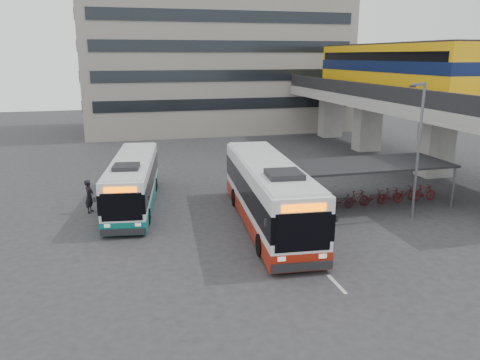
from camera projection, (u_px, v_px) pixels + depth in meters
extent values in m
plane|color=#28282B|center=(238.00, 235.00, 23.35)|extent=(120.00, 120.00, 0.00)
cube|color=gray|center=(436.00, 145.00, 34.31)|extent=(2.20, 1.60, 4.60)
cube|color=gray|center=(367.00, 126.00, 43.67)|extent=(2.20, 1.60, 4.60)
cube|color=gray|center=(331.00, 116.00, 51.15)|extent=(2.20, 1.60, 4.60)
cube|color=gray|center=(407.00, 102.00, 37.34)|extent=(8.00, 32.00, 0.90)
cube|color=black|center=(366.00, 90.00, 36.18)|extent=(0.35, 32.00, 1.10)
cube|color=black|center=(449.00, 89.00, 37.98)|extent=(0.35, 32.00, 1.10)
cube|color=#D89C0C|center=(387.00, 68.00, 39.82)|extent=(2.90, 20.00, 3.90)
cube|color=#0A1539|center=(387.00, 66.00, 39.77)|extent=(2.98, 20.02, 0.90)
cube|color=black|center=(388.00, 56.00, 39.56)|extent=(2.96, 19.20, 0.70)
cube|color=black|center=(389.00, 45.00, 39.32)|extent=(2.70, 19.60, 0.25)
cylinder|color=#595B60|center=(278.00, 183.00, 28.41)|extent=(0.12, 0.12, 2.40)
cylinder|color=#595B60|center=(416.00, 173.00, 30.71)|extent=(0.12, 0.12, 2.40)
cylinder|color=#595B60|center=(299.00, 200.00, 25.04)|extent=(0.12, 0.12, 2.40)
cylinder|color=#595B60|center=(453.00, 188.00, 27.34)|extent=(0.12, 0.12, 2.40)
cube|color=black|center=(365.00, 164.00, 27.55)|extent=(10.00, 4.00, 0.12)
imported|color=black|center=(300.00, 202.00, 27.11)|extent=(1.71, 0.60, 0.90)
imported|color=black|center=(319.00, 200.00, 27.37)|extent=(1.66, 0.47, 1.00)
imported|color=black|center=(337.00, 199.00, 27.66)|extent=(1.71, 0.60, 0.90)
imported|color=black|center=(354.00, 197.00, 27.92)|extent=(1.66, 0.47, 1.00)
imported|color=#350C0F|center=(371.00, 196.00, 28.21)|extent=(1.71, 0.60, 0.90)
imported|color=#3F0C0F|center=(388.00, 194.00, 28.47)|extent=(1.66, 0.47, 1.00)
imported|color=#490C0F|center=(405.00, 194.00, 28.75)|extent=(1.71, 0.60, 0.90)
imported|color=#540C0F|center=(421.00, 192.00, 29.01)|extent=(1.66, 0.47, 1.00)
cube|color=gray|center=(213.00, 22.00, 55.25)|extent=(30.00, 15.00, 25.00)
cube|color=beige|center=(337.00, 284.00, 18.33)|extent=(0.15, 1.60, 0.01)
cube|color=beige|center=(308.00, 254.00, 21.13)|extent=(0.15, 1.60, 0.01)
cube|color=beige|center=(285.00, 230.00, 23.94)|extent=(0.15, 1.60, 0.01)
cube|color=white|center=(268.00, 190.00, 24.39)|extent=(3.59, 12.41, 2.80)
cube|color=maroon|center=(268.00, 214.00, 24.73)|extent=(3.64, 12.45, 0.76)
cube|color=black|center=(268.00, 188.00, 24.36)|extent=(3.66, 12.44, 1.17)
cube|color=#FA6000|center=(304.00, 208.00, 18.29)|extent=(1.82, 0.23, 0.31)
cube|color=black|center=(284.00, 175.00, 21.06)|extent=(1.69, 1.75, 0.29)
cylinder|color=black|center=(261.00, 245.00, 20.81)|extent=(0.39, 1.04, 1.02)
cylinder|color=black|center=(275.00, 195.00, 28.20)|extent=(0.39, 1.04, 1.02)
cube|color=white|center=(133.00, 180.00, 27.53)|extent=(3.63, 10.68, 2.40)
cube|color=#0B6760|center=(134.00, 198.00, 27.81)|extent=(3.68, 10.73, 0.65)
cube|color=black|center=(133.00, 178.00, 27.50)|extent=(3.69, 10.71, 1.00)
cube|color=#FA6000|center=(120.00, 190.00, 22.27)|extent=(1.55, 0.29, 0.26)
cube|color=black|center=(126.00, 167.00, 24.65)|extent=(1.51, 1.57, 0.24)
cylinder|color=black|center=(108.00, 218.00, 24.49)|extent=(0.38, 0.90, 0.87)
cylinder|color=black|center=(155.00, 185.00, 30.75)|extent=(0.38, 0.90, 0.87)
imported|color=black|center=(89.00, 196.00, 26.50)|extent=(0.64, 0.80, 1.91)
cylinder|color=#595B60|center=(418.00, 153.00, 24.83)|extent=(0.15, 0.15, 7.35)
cube|color=#595B60|center=(419.00, 84.00, 23.58)|extent=(1.07, 0.56, 0.14)
cube|color=black|center=(413.00, 86.00, 23.30)|extent=(0.36, 0.28, 0.11)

